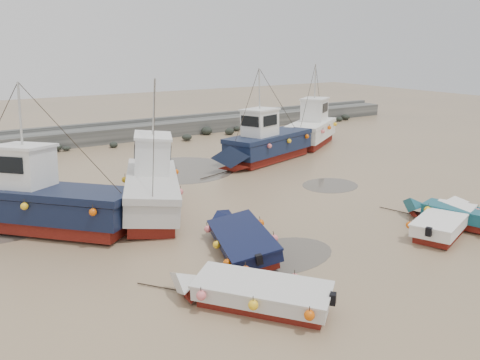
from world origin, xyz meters
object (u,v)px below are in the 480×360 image
object	(u,v)px
cabin_boat_1	(149,183)
cabin_boat_3	(314,127)
dinghy_1	(242,236)
dinghy_4	(90,214)
dinghy_3	(447,218)
dinghy_2	(453,213)
dinghy_0	(251,289)
cabin_boat_2	(263,143)
cabin_boat_0	(33,200)
person	(163,190)

from	to	relation	value
cabin_boat_1	cabin_boat_3	bearing A→B (deg)	46.25
dinghy_1	cabin_boat_1	size ratio (longest dim) A/B	0.67
dinghy_4	cabin_boat_1	xyz separation A→B (m)	(2.99, 0.53, 0.79)
dinghy_3	cabin_boat_3	distance (m)	18.55
dinghy_2	dinghy_1	bearing A→B (deg)	145.17
dinghy_3	dinghy_4	bearing A→B (deg)	-143.38
dinghy_0	cabin_boat_2	size ratio (longest dim) A/B	0.55
dinghy_0	cabin_boat_2	distance (m)	18.35
cabin_boat_0	cabin_boat_1	distance (m)	5.14
dinghy_1	person	world-z (taller)	dinghy_1
dinghy_2	dinghy_4	bearing A→B (deg)	130.26
dinghy_1	cabin_boat_1	world-z (taller)	cabin_boat_1
cabin_boat_1	dinghy_3	bearing A→B (deg)	-21.66
cabin_boat_1	cabin_boat_2	world-z (taller)	same
cabin_boat_0	cabin_boat_1	size ratio (longest dim) A/B	0.90
dinghy_0	dinghy_4	bearing A→B (deg)	65.35
dinghy_2	person	xyz separation A→B (m)	(-8.87, 11.61, -0.56)
dinghy_2	dinghy_4	distance (m)	16.04
cabin_boat_3	dinghy_3	bearing A→B (deg)	-55.48
dinghy_2	cabin_boat_2	size ratio (longest dim) A/B	0.54
dinghy_2	cabin_boat_3	bearing A→B (deg)	51.19
dinghy_0	dinghy_4	distance (m)	9.54
dinghy_0	dinghy_3	world-z (taller)	same
dinghy_0	dinghy_2	xyz separation A→B (m)	(11.31, 0.84, 0.02)
dinghy_4	cabin_boat_3	xyz separation A→B (m)	(20.01, 8.40, 0.83)
dinghy_0	dinghy_4	xyz separation A→B (m)	(-2.34, 9.25, 0.02)
cabin_boat_1	person	distance (m)	3.49
dinghy_1	dinghy_2	xyz separation A→B (m)	(9.31, -2.80, 0.02)
dinghy_4	cabin_boat_0	size ratio (longest dim) A/B	0.60
dinghy_1	dinghy_4	distance (m)	7.10
dinghy_0	person	size ratio (longest dim) A/B	3.45
dinghy_3	cabin_boat_1	distance (m)	13.51
dinghy_0	dinghy_3	xyz separation A→B (m)	(10.50, 0.57, -0.00)
cabin_boat_2	cabin_boat_3	world-z (taller)	same
cabin_boat_1	dinghy_4	bearing A→B (deg)	-148.51
person	cabin_boat_1	bearing A→B (deg)	40.48
dinghy_0	dinghy_1	distance (m)	4.15
dinghy_4	cabin_boat_3	bearing A→B (deg)	-40.24
person	cabin_boat_0	bearing A→B (deg)	2.53
dinghy_0	person	distance (m)	12.70
dinghy_2	cabin_boat_0	xyz separation A→B (m)	(-15.78, 9.34, 0.76)
cabin_boat_2	cabin_boat_3	size ratio (longest dim) A/B	1.21
cabin_boat_3	person	xyz separation A→B (m)	(-15.23, -5.20, -1.38)
dinghy_3	cabin_boat_2	world-z (taller)	cabin_boat_2
dinghy_4	cabin_boat_1	bearing A→B (deg)	-52.97
dinghy_0	cabin_boat_3	world-z (taller)	cabin_boat_3
dinghy_0	cabin_boat_2	xyz separation A→B (m)	(10.80, 14.81, 0.80)
dinghy_3	dinghy_4	distance (m)	15.50
dinghy_3	cabin_boat_1	size ratio (longest dim) A/B	0.66
dinghy_0	dinghy_2	bearing A→B (deg)	-34.64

